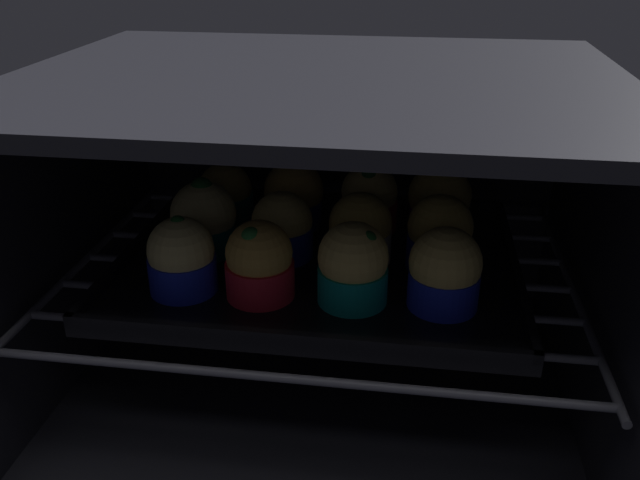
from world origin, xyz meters
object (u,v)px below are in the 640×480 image
at_px(muffin_row0_col1, 259,262).
at_px(muffin_row1_col2, 360,231).
at_px(baking_tray, 320,262).
at_px(muffin_row1_col0, 204,220).
at_px(muffin_row2_col3, 439,201).
at_px(muffin_row0_col0, 182,258).
at_px(muffin_row2_col0, 226,196).
at_px(muffin_row2_col2, 369,200).
at_px(muffin_row0_col2, 353,266).
at_px(muffin_row1_col3, 440,235).
at_px(muffin_row2_col1, 294,196).
at_px(muffin_row0_col3, 445,272).
at_px(muffin_row1_col1, 282,228).

distance_m(muffin_row0_col1, muffin_row1_col2, 0.13).
xyz_separation_m(baking_tray, muffin_row1_col0, (-0.13, -0.00, 0.04)).
height_order(muffin_row0_col1, muffin_row1_col2, muffin_row0_col1).
bearing_deg(muffin_row2_col3, muffin_row1_col2, -134.79).
bearing_deg(baking_tray, muffin_row0_col0, -144.60).
distance_m(muffin_row1_col2, muffin_row2_col0, 0.19).
bearing_deg(muffin_row2_col2, muffin_row1_col2, -92.21).
distance_m(muffin_row0_col1, muffin_row2_col2, 0.20).
bearing_deg(muffin_row0_col0, muffin_row0_col2, 0.72).
bearing_deg(muffin_row1_col3, muffin_row0_col1, -153.68).
bearing_deg(muffin_row0_col1, muffin_row2_col1, 89.20).
bearing_deg(muffin_row2_col3, muffin_row2_col0, -178.99).
relative_size(muffin_row0_col3, muffin_row1_col3, 0.99).
relative_size(muffin_row0_col3, muffin_row2_col3, 0.97).
height_order(muffin_row2_col1, muffin_row2_col2, muffin_row2_col1).
height_order(muffin_row0_col0, muffin_row1_col0, muffin_row1_col0).
bearing_deg(muffin_row2_col3, muffin_row1_col0, -160.61).
xyz_separation_m(muffin_row1_col3, muffin_row2_col1, (-0.17, 0.09, -0.00)).
bearing_deg(muffin_row0_col3, muffin_row2_col3, 90.75).
bearing_deg(muffin_row0_col1, muffin_row2_col3, 45.34).
height_order(muffin_row0_col2, muffin_row1_col3, same).
height_order(muffin_row1_col0, muffin_row1_col2, muffin_row1_col0).
height_order(muffin_row0_col1, muffin_row1_col1, muffin_row0_col1).
distance_m(muffin_row0_col3, muffin_row1_col0, 0.27).
xyz_separation_m(muffin_row0_col3, muffin_row1_col3, (-0.00, 0.08, 0.00)).
distance_m(muffin_row0_col0, muffin_row0_col3, 0.26).
bearing_deg(baking_tray, muffin_row1_col2, 3.41).
relative_size(muffin_row0_col1, muffin_row1_col1, 1.06).
xyz_separation_m(muffin_row1_col0, muffin_row2_col1, (0.08, 0.09, -0.00)).
relative_size(muffin_row0_col0, muffin_row1_col0, 0.92).
bearing_deg(muffin_row1_col2, muffin_row2_col1, 136.80).
relative_size(muffin_row0_col2, muffin_row2_col1, 0.99).
xyz_separation_m(muffin_row1_col1, muffin_row2_col0, (-0.09, 0.08, -0.00)).
xyz_separation_m(muffin_row1_col0, muffin_row2_col3, (0.26, 0.09, 0.00)).
height_order(baking_tray, muffin_row1_col0, muffin_row1_col0).
xyz_separation_m(muffin_row0_col3, muffin_row2_col3, (-0.00, 0.17, 0.00)).
bearing_deg(muffin_row1_col0, muffin_row2_col0, 89.91).
distance_m(baking_tray, muffin_row2_col2, 0.11).
bearing_deg(muffin_row0_col3, muffin_row1_col1, 154.42).
relative_size(muffin_row0_col1, muffin_row1_col2, 1.02).
height_order(muffin_row1_col3, muffin_row2_col3, muffin_row2_col3).
bearing_deg(muffin_row2_col0, muffin_row2_col2, 0.28).
relative_size(baking_tray, muffin_row0_col3, 5.28).
bearing_deg(muffin_row0_col0, muffin_row1_col2, 28.51).
xyz_separation_m(baking_tray, muffin_row0_col0, (-0.12, -0.09, 0.04)).
relative_size(muffin_row2_col1, muffin_row2_col3, 0.99).
relative_size(baking_tray, muffin_row2_col3, 5.10).
relative_size(muffin_row1_col2, muffin_row2_col2, 0.95).
distance_m(muffin_row0_col1, muffin_row2_col1, 0.17).
bearing_deg(muffin_row2_col2, baking_tray, -118.72).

